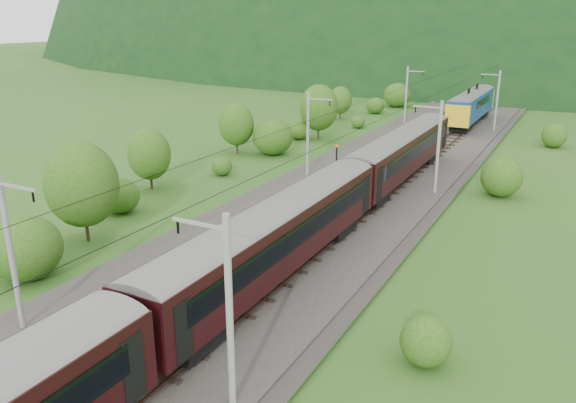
% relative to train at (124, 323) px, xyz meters
% --- Properties ---
extents(ground, '(600.00, 600.00, 0.00)m').
position_rel_train_xyz_m(ground, '(-2.40, 1.61, -3.69)').
color(ground, '#27591C').
rests_on(ground, ground).
extents(railbed, '(14.00, 220.00, 0.30)m').
position_rel_train_xyz_m(railbed, '(-2.40, 11.61, -3.54)').
color(railbed, '#38332D').
rests_on(railbed, ground).
extents(track_left, '(2.40, 220.00, 0.27)m').
position_rel_train_xyz_m(track_left, '(-4.80, 11.61, -3.32)').
color(track_left, brown).
rests_on(track_left, railbed).
extents(track_right, '(2.40, 220.00, 0.27)m').
position_rel_train_xyz_m(track_right, '(-0.00, 11.61, -3.32)').
color(track_right, brown).
rests_on(track_right, railbed).
extents(catenary_left, '(2.54, 192.28, 8.00)m').
position_rel_train_xyz_m(catenary_left, '(-8.52, 33.61, 0.81)').
color(catenary_left, gray).
rests_on(catenary_left, railbed).
extents(catenary_right, '(2.54, 192.28, 8.00)m').
position_rel_train_xyz_m(catenary_right, '(3.72, 33.61, 0.81)').
color(catenary_right, gray).
rests_on(catenary_right, railbed).
extents(overhead_wires, '(4.83, 198.00, 0.03)m').
position_rel_train_xyz_m(overhead_wires, '(-2.40, 11.61, 3.41)').
color(overhead_wires, black).
rests_on(overhead_wires, ground).
extents(mountain_main, '(504.00, 360.00, 244.00)m').
position_rel_train_xyz_m(mountain_main, '(-2.40, 261.61, -3.69)').
color(mountain_main, black).
rests_on(mountain_main, ground).
extents(mountain_ridge, '(336.00, 280.00, 132.00)m').
position_rel_train_xyz_m(mountain_ridge, '(-122.40, 301.61, -3.69)').
color(mountain_ridge, black).
rests_on(mountain_ridge, ground).
extents(train, '(3.14, 148.89, 5.47)m').
position_rel_train_xyz_m(train, '(0.00, 0.00, 0.00)').
color(train, black).
rests_on(train, ground).
extents(hazard_post_near, '(0.16, 0.16, 1.47)m').
position_rel_train_xyz_m(hazard_post_near, '(-2.71, 29.06, -2.66)').
color(hazard_post_near, red).
rests_on(hazard_post_near, railbed).
extents(hazard_post_far, '(0.17, 0.17, 1.57)m').
position_rel_train_xyz_m(hazard_post_far, '(-2.04, 48.57, -2.61)').
color(hazard_post_far, red).
rests_on(hazard_post_far, railbed).
extents(signal, '(0.27, 0.27, 2.43)m').
position_rel_train_xyz_m(signal, '(-7.14, 37.30, -1.96)').
color(signal, black).
rests_on(signal, railbed).
extents(vegetation_left, '(11.87, 147.48, 7.09)m').
position_rel_train_xyz_m(vegetation_left, '(-16.73, 22.38, -0.94)').
color(vegetation_left, '#274D14').
rests_on(vegetation_left, ground).
extents(vegetation_right, '(6.30, 103.46, 3.18)m').
position_rel_train_xyz_m(vegetation_right, '(10.12, 16.89, -2.34)').
color(vegetation_right, '#274D14').
rests_on(vegetation_right, ground).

